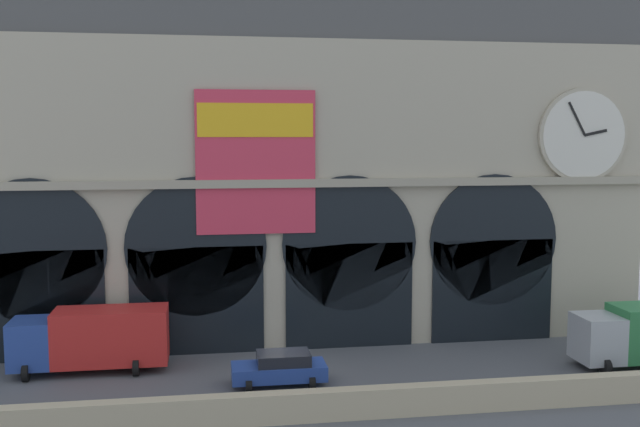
{
  "coord_description": "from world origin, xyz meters",
  "views": [
    {
      "loc": [
        -3.6,
        -33.55,
        11.58
      ],
      "look_at": [
        2.49,
        5.0,
        7.44
      ],
      "focal_mm": 40.89,
      "sensor_mm": 36.0,
      "label": 1
    }
  ],
  "objects": [
    {
      "name": "ground_plane",
      "position": [
        0.0,
        0.0,
        0.0
      ],
      "size": [
        200.0,
        200.0,
        0.0
      ],
      "primitive_type": "plane",
      "color": "#54565B"
    },
    {
      "name": "quay_parapet_wall",
      "position": [
        0.0,
        -5.09,
        0.62
      ],
      "size": [
        90.0,
        0.7,
        1.24
      ],
      "primitive_type": "cube",
      "color": "#BCAD8C",
      "rests_on": "ground"
    },
    {
      "name": "station_building",
      "position": [
        0.03,
        7.38,
        10.33
      ],
      "size": [
        42.86,
        5.17,
        21.33
      ],
      "color": "#B2A891",
      "rests_on": "ground"
    },
    {
      "name": "box_truck_midwest",
      "position": [
        -9.21,
        2.77,
        1.7
      ],
      "size": [
        7.5,
        2.91,
        3.12
      ],
      "color": "#28479E",
      "rests_on": "ground"
    },
    {
      "name": "car_center",
      "position": [
        -0.29,
        -0.62,
        0.8
      ],
      "size": [
        4.4,
        2.22,
        1.55
      ],
      "color": "#28479E",
      "rests_on": "ground"
    }
  ]
}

